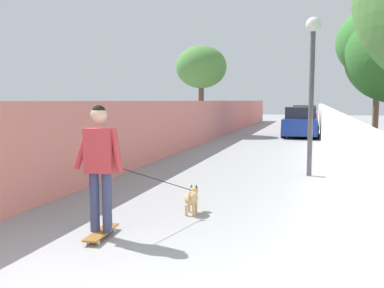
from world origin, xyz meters
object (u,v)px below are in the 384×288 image
object	(u,v)px
dog	(191,197)
lamp_post	(312,67)
tree_left_near	(201,68)
car_far	(304,117)
tree_right_mid	(379,42)
car_near	(301,123)
skateboard	(101,232)
person_skateboarder	(100,158)

from	to	relation	value
dog	lamp_post	bearing A→B (deg)	-23.53
tree_left_near	car_far	world-z (taller)	tree_left_near
tree_left_near	car_far	size ratio (longest dim) A/B	1.20
tree_left_near	car_far	distance (m)	10.10
tree_right_mid	lamp_post	xyz separation A→B (m)	(-5.33, 2.16, -1.19)
car_near	dog	bearing A→B (deg)	175.65
tree_right_mid	car_near	size ratio (longest dim) A/B	1.20
lamp_post	car_far	size ratio (longest dim) A/B	0.96
tree_left_near	car_far	bearing A→B (deg)	-32.97
skateboard	car_near	distance (m)	17.72
person_skateboarder	dog	world-z (taller)	person_skateboarder
dog	car_far	distance (m)	23.66
person_skateboarder	dog	xyz separation A→B (m)	(1.51, -0.84, -0.82)
tree_left_near	skateboard	bearing A→B (deg)	-169.36
tree_right_mid	car_near	xyz separation A→B (m)	(6.56, 2.76, -3.16)
dog	car_far	bearing A→B (deg)	-2.96
tree_right_mid	dog	distance (m)	10.93
lamp_post	tree_right_mid	bearing A→B (deg)	-22.02
tree_left_near	person_skateboarder	bearing A→B (deg)	-169.36
skateboard	car_far	size ratio (longest dim) A/B	0.20
lamp_post	dog	distance (m)	5.17
dog	tree_left_near	bearing A→B (deg)	14.57
dog	car_far	size ratio (longest dim) A/B	0.45
car_far	lamp_post	bearing A→B (deg)	-178.23
tree_left_near	tree_right_mid	distance (m)	10.01
person_skateboarder	dog	bearing A→B (deg)	-29.03
dog	car_near	world-z (taller)	car_near
person_skateboarder	car_far	world-z (taller)	person_skateboarder
tree_right_mid	car_far	xyz separation A→B (m)	(14.11, 2.76, -3.16)
car_near	skateboard	bearing A→B (deg)	173.32
tree_right_mid	person_skateboarder	distance (m)	12.35
skateboard	car_far	world-z (taller)	car_far
tree_left_near	dog	bearing A→B (deg)	-165.43
tree_right_mid	car_near	world-z (taller)	tree_right_mid
lamp_post	dog	size ratio (longest dim) A/B	2.14
tree_left_near	skateboard	world-z (taller)	tree_left_near
skateboard	lamp_post	bearing A→B (deg)	-25.03
tree_right_mid	dog	xyz separation A→B (m)	(-9.52, 3.98, -3.60)
tree_right_mid	lamp_post	world-z (taller)	tree_right_mid
car_near	person_skateboarder	bearing A→B (deg)	173.32
tree_right_mid	skateboard	bearing A→B (deg)	156.41
lamp_post	person_skateboarder	world-z (taller)	lamp_post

